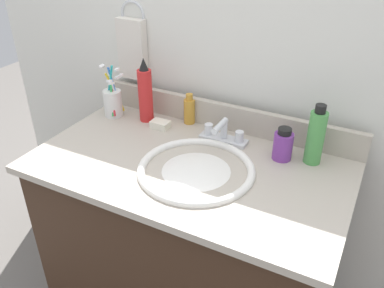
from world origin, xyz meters
name	(u,v)px	position (x,y,z in m)	size (l,w,h in m)	color
vanity_cabinet	(189,253)	(0.00, 0.00, 0.35)	(0.92, 0.50, 0.70)	#382316
countertop	(189,166)	(0.00, 0.00, 0.72)	(0.96, 0.54, 0.02)	#B2A899
backsplash	(223,116)	(0.00, 0.26, 0.77)	(0.96, 0.02, 0.09)	#B2A899
back_wall	(229,139)	(0.00, 0.32, 0.65)	(2.06, 0.04, 1.30)	silver
towel_ring	(133,15)	(-0.38, 0.30, 1.07)	(0.10, 0.10, 0.01)	silver
hand_towel	(132,49)	(-0.38, 0.28, 0.95)	(0.11, 0.04, 0.22)	silver
sink_basin	(196,179)	(0.04, -0.03, 0.70)	(0.35, 0.35, 0.11)	white
faucet	(223,134)	(0.04, 0.17, 0.76)	(0.16, 0.10, 0.08)	silver
bottle_spray_red	(145,93)	(-0.27, 0.18, 0.83)	(0.05, 0.05, 0.23)	red
bottle_cream_purple	(283,145)	(0.24, 0.16, 0.77)	(0.06, 0.06, 0.10)	#7A3899
bottle_toner_green	(316,137)	(0.33, 0.18, 0.81)	(0.05, 0.05, 0.19)	#4C9E4C
bottle_oil_amber	(189,110)	(-0.12, 0.24, 0.78)	(0.04, 0.04, 0.11)	gold
cup_white_ceramic	(113,101)	(-0.39, 0.16, 0.78)	(0.08, 0.08, 0.20)	white
soap_bar	(160,124)	(-0.19, 0.16, 0.74)	(0.06, 0.04, 0.02)	white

